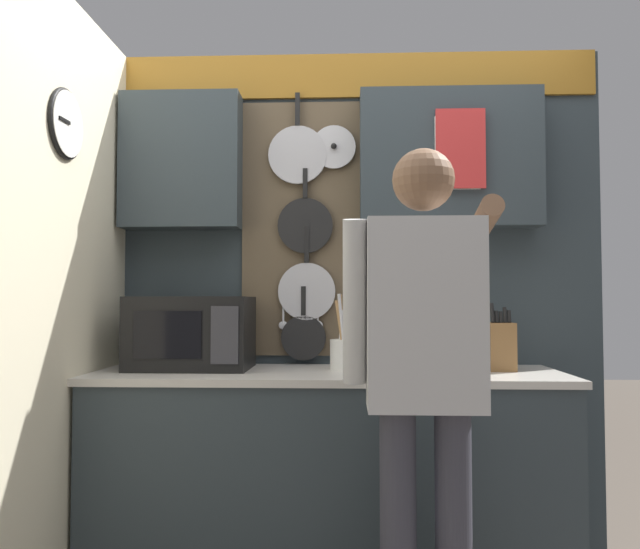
{
  "coord_description": "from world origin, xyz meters",
  "views": [
    {
      "loc": [
        0.08,
        -2.64,
        1.19
      ],
      "look_at": [
        -0.04,
        0.19,
        1.31
      ],
      "focal_mm": 35.0,
      "sensor_mm": 36.0,
      "label": 1
    }
  ],
  "objects_px": {
    "microwave": "(192,333)",
    "utensil_crock": "(342,350)",
    "knife_block": "(499,346)",
    "person": "(424,354)"
  },
  "relations": [
    {
      "from": "microwave",
      "to": "utensil_crock",
      "type": "relative_size",
      "value": 1.49
    },
    {
      "from": "microwave",
      "to": "knife_block",
      "type": "height_order",
      "value": "microwave"
    },
    {
      "from": "microwave",
      "to": "utensil_crock",
      "type": "bearing_deg",
      "value": -0.01
    },
    {
      "from": "utensil_crock",
      "to": "microwave",
      "type": "bearing_deg",
      "value": 179.99
    },
    {
      "from": "utensil_crock",
      "to": "person",
      "type": "xyz_separation_m",
      "value": [
        0.27,
        -0.61,
        0.04
      ]
    },
    {
      "from": "microwave",
      "to": "person",
      "type": "xyz_separation_m",
      "value": [
        0.93,
        -0.61,
        -0.04
      ]
    },
    {
      "from": "utensil_crock",
      "to": "person",
      "type": "distance_m",
      "value": 0.67
    },
    {
      "from": "knife_block",
      "to": "person",
      "type": "relative_size",
      "value": 0.17
    },
    {
      "from": "knife_block",
      "to": "utensil_crock",
      "type": "bearing_deg",
      "value": -179.92
    },
    {
      "from": "microwave",
      "to": "utensil_crock",
      "type": "distance_m",
      "value": 0.66
    }
  ]
}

